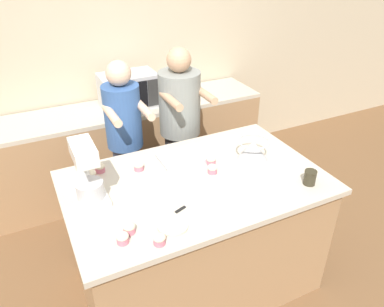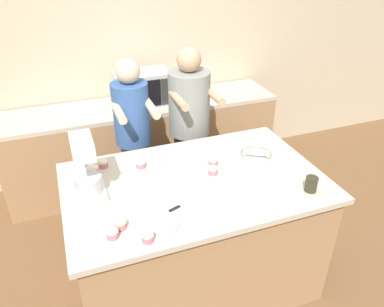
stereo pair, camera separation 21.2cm
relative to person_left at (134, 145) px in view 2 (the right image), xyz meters
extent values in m
plane|color=brown|center=(0.24, -0.83, -0.85)|extent=(16.00, 16.00, 0.00)
cube|color=beige|center=(0.24, 1.04, 0.50)|extent=(10.00, 0.06, 2.70)
cube|color=#A87F56|center=(0.24, -0.83, -0.39)|extent=(1.67, 1.03, 0.92)
cube|color=beige|center=(0.24, -0.83, 0.09)|extent=(1.74, 1.10, 0.04)
cube|color=#A87F56|center=(0.24, 0.69, -0.41)|extent=(2.80, 0.60, 0.88)
cube|color=beige|center=(0.24, 0.69, 0.05)|extent=(2.80, 0.60, 0.04)
cylinder|color=#33384C|center=(0.00, 0.00, -0.41)|extent=(0.23, 0.23, 0.87)
cylinder|color=#335693|center=(0.00, 0.00, 0.29)|extent=(0.30, 0.30, 0.52)
sphere|color=#DBB293|center=(0.00, 0.00, 0.65)|extent=(0.20, 0.20, 0.20)
cylinder|color=#DBB293|center=(-0.13, -0.17, 0.39)|extent=(0.06, 0.34, 0.06)
cylinder|color=#DBB293|center=(0.13, -0.17, 0.39)|extent=(0.06, 0.34, 0.06)
cylinder|color=#232328|center=(0.50, 0.00, -0.41)|extent=(0.28, 0.28, 0.88)
cylinder|color=gray|center=(0.50, 0.00, 0.31)|extent=(0.36, 0.36, 0.55)
sphere|color=tan|center=(0.50, 0.00, 0.69)|extent=(0.20, 0.20, 0.20)
cylinder|color=tan|center=(0.35, -0.17, 0.42)|extent=(0.06, 0.34, 0.06)
cylinder|color=tan|center=(0.65, -0.17, 0.42)|extent=(0.06, 0.34, 0.06)
cube|color=white|center=(-0.45, -0.72, 0.13)|extent=(0.20, 0.30, 0.03)
cylinder|color=white|center=(-0.45, -0.60, 0.27)|extent=(0.07, 0.07, 0.26)
cube|color=white|center=(-0.45, -0.73, 0.46)|extent=(0.13, 0.26, 0.10)
cylinder|color=#BCBCC1|center=(-0.45, -0.76, 0.20)|extent=(0.17, 0.17, 0.11)
cone|color=#BCBCC1|center=(0.74, -0.78, 0.19)|extent=(0.23, 0.23, 0.16)
torus|color=#BCBCC1|center=(0.74, -0.78, 0.26)|extent=(0.24, 0.24, 0.01)
cube|color=#BCBCC1|center=(0.27, -0.55, 0.12)|extent=(0.33, 0.24, 0.02)
cube|color=white|center=(0.27, -0.55, 0.14)|extent=(0.27, 0.19, 0.02)
cube|color=#B7B7BC|center=(0.26, 0.69, 0.23)|extent=(0.54, 0.34, 0.33)
cube|color=black|center=(0.21, 0.52, 0.23)|extent=(0.37, 0.01, 0.26)
cube|color=#2D2D2D|center=(0.46, 0.52, 0.23)|extent=(0.11, 0.01, 0.26)
cylinder|color=#332D1E|center=(0.90, -1.21, 0.16)|extent=(0.08, 0.08, 0.10)
cylinder|color=beige|center=(-0.09, -1.20, 0.12)|extent=(0.18, 0.18, 0.02)
cube|color=#BCBCC1|center=(0.11, -1.04, 0.11)|extent=(0.14, 0.06, 0.01)
cube|color=black|center=(0.01, -1.08, 0.11)|extent=(0.08, 0.04, 0.01)
cylinder|color=#D17084|center=(-0.07, -0.55, 0.13)|extent=(0.07, 0.07, 0.03)
ellipsoid|color=beige|center=(-0.07, -0.55, 0.16)|extent=(0.07, 0.07, 0.04)
cylinder|color=#D17084|center=(-0.33, -1.13, 0.13)|extent=(0.07, 0.07, 0.03)
ellipsoid|color=beige|center=(-0.33, -1.13, 0.16)|extent=(0.07, 0.07, 0.04)
cylinder|color=#D17084|center=(-0.21, -1.29, 0.13)|extent=(0.07, 0.07, 0.03)
ellipsoid|color=beige|center=(-0.21, -1.29, 0.16)|extent=(0.07, 0.07, 0.04)
cylinder|color=#D17084|center=(-0.41, -0.35, 0.13)|extent=(0.07, 0.07, 0.03)
ellipsoid|color=beige|center=(-0.41, -0.35, 0.16)|extent=(0.07, 0.07, 0.04)
cylinder|color=#D17084|center=(-0.32, -0.45, 0.13)|extent=(0.07, 0.07, 0.03)
ellipsoid|color=beige|center=(-0.32, -0.45, 0.16)|extent=(0.07, 0.07, 0.04)
cylinder|color=#D17084|center=(-0.38, -1.19, 0.13)|extent=(0.07, 0.07, 0.03)
ellipsoid|color=beige|center=(-0.38, -1.19, 0.16)|extent=(0.07, 0.07, 0.04)
cylinder|color=#D17084|center=(0.43, -0.70, 0.13)|extent=(0.07, 0.07, 0.03)
ellipsoid|color=beige|center=(0.43, -0.70, 0.16)|extent=(0.07, 0.07, 0.04)
cylinder|color=#D17084|center=(-0.39, -0.51, 0.13)|extent=(0.07, 0.07, 0.03)
ellipsoid|color=beige|center=(-0.39, -0.51, 0.16)|extent=(0.07, 0.07, 0.04)
cylinder|color=#D17084|center=(0.38, -0.80, 0.13)|extent=(0.07, 0.07, 0.03)
ellipsoid|color=beige|center=(0.38, -0.80, 0.16)|extent=(0.07, 0.07, 0.04)
camera|label=1|loc=(-0.71, -2.71, 1.55)|focal=35.00mm
camera|label=2|loc=(-0.51, -2.79, 1.55)|focal=35.00mm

